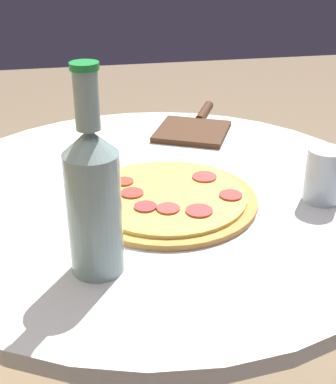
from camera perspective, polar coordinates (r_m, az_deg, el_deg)
The scene contains 5 objects.
table at distance 1.01m, azimuth -1.07°, elevation -8.38°, with size 0.84×0.84×0.76m.
pizza at distance 0.88m, azimuth 0.01°, elevation -0.71°, with size 0.29×0.29×0.02m.
beer_bottle at distance 0.68m, azimuth -7.95°, elevation -0.50°, with size 0.07×0.07×0.28m.
pizza_paddle at distance 1.19m, azimuth 2.84°, elevation 6.86°, with size 0.28×0.20×0.02m.
drinking_glass at distance 0.91m, azimuth 16.27°, elevation 1.73°, with size 0.06×0.06×0.09m.
Camera 1 is at (-0.81, 0.14, 1.17)m, focal length 50.00 mm.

